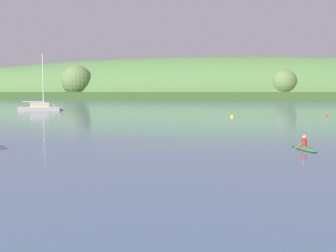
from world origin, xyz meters
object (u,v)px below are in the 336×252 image
at_px(sailboat_near_mooring, 44,109).
at_px(mooring_buoy_foreground, 232,117).
at_px(canoe_with_paddler, 304,148).
at_px(mooring_buoy_midchannel, 326,117).

relative_size(sailboat_near_mooring, mooring_buoy_foreground, 18.57).
distance_m(sailboat_near_mooring, canoe_with_paddler, 65.70).
bearing_deg(sailboat_near_mooring, mooring_buoy_midchannel, -43.71).
xyz_separation_m(sailboat_near_mooring, canoe_with_paddler, (42.32, -50.25, -0.20)).
bearing_deg(sailboat_near_mooring, mooring_buoy_foreground, -53.31).
distance_m(canoe_with_paddler, mooring_buoy_foreground, 35.66).
height_order(canoe_with_paddler, mooring_buoy_midchannel, canoe_with_paddler).
relative_size(canoe_with_paddler, mooring_buoy_midchannel, 5.85).
distance_m(sailboat_near_mooring, mooring_buoy_midchannel, 51.55).
bearing_deg(sailboat_near_mooring, canoe_with_paddler, -80.87).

